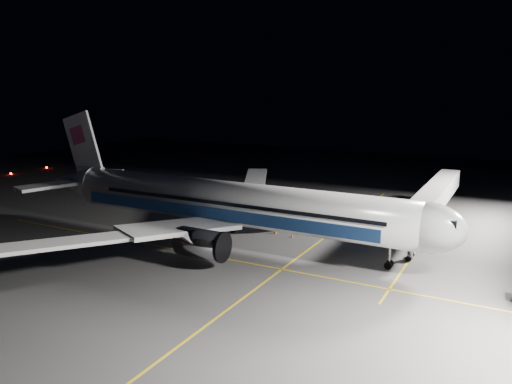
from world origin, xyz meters
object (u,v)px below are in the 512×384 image
object	(u,v)px
safety_cone_b	(275,231)
safety_cone_c	(241,214)
airliner	(225,203)
jet_bridge	(432,199)
safety_cone_a	(292,235)
baggage_tug	(233,204)

from	to	relation	value
safety_cone_b	safety_cone_c	world-z (taller)	safety_cone_b
airliner	jet_bridge	size ratio (longest dim) A/B	1.79
jet_bridge	safety_cone_a	world-z (taller)	jet_bridge
airliner	safety_cone_b	size ratio (longest dim) A/B	92.29
safety_cone_b	airliner	bearing A→B (deg)	-124.07
airliner	safety_cone_a	size ratio (longest dim) A/B	117.03
safety_cone_c	airliner	bearing A→B (deg)	-68.62
jet_bridge	safety_cone_c	size ratio (longest dim) A/B	61.85
airliner	safety_cone_b	world-z (taller)	airliner
baggage_tug	safety_cone_c	size ratio (longest dim) A/B	5.25
safety_cone_c	safety_cone_b	bearing A→B (deg)	-34.49
baggage_tug	safety_cone_b	size ratio (longest dim) A/B	4.38
safety_cone_a	safety_cone_c	xyz separation A→B (m)	(-12.01, 6.93, 0.02)
safety_cone_c	baggage_tug	bearing A→B (deg)	137.80
airliner	jet_bridge	distance (m)	29.31
safety_cone_b	safety_cone_c	bearing A→B (deg)	145.51
airliner	safety_cone_a	world-z (taller)	airliner
jet_bridge	baggage_tug	distance (m)	31.41
jet_bridge	safety_cone_b	bearing A→B (deg)	-147.99
airliner	jet_bridge	world-z (taller)	airliner
baggage_tug	safety_cone_c	bearing A→B (deg)	-48.93
safety_cone_b	safety_cone_c	size ratio (longest dim) A/B	1.20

